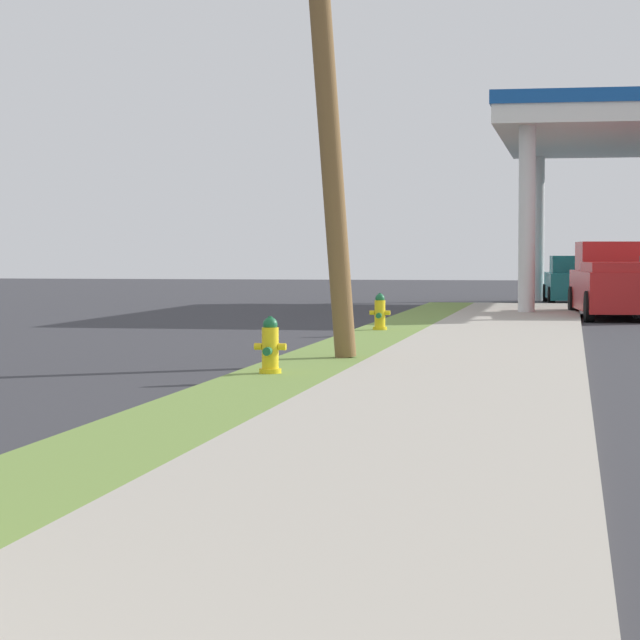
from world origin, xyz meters
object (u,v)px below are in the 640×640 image
fire_hydrant_third (380,314)px  utility_pole_midground (321,20)px  truck_red_at_forecourt (618,283)px  fire_hydrant_second (270,348)px  car_teal_by_near_pump (575,282)px

fire_hydrant_third → utility_pole_midground: utility_pole_midground is taller
truck_red_at_forecourt → utility_pole_midground: bearing=-106.5°
fire_hydrant_third → truck_red_at_forecourt: 9.87m
fire_hydrant_second → utility_pole_midground: utility_pole_midground is taller
fire_hydrant_third → car_teal_by_near_pump: 18.84m
fire_hydrant_second → car_teal_by_near_pump: (3.98, 28.65, 0.28)m
fire_hydrant_third → car_teal_by_near_pump: (3.95, 18.42, 0.28)m
fire_hydrant_third → utility_pole_midground: 9.04m
fire_hydrant_third → utility_pole_midground: bearing=-88.6°
fire_hydrant_second → car_teal_by_near_pump: size_ratio=0.16×
car_teal_by_near_pump → utility_pole_midground: bearing=-98.2°
utility_pole_midground → car_teal_by_near_pump: utility_pole_midground is taller
utility_pole_midground → car_teal_by_near_pump: bearing=81.8°
truck_red_at_forecourt → car_teal_by_near_pump: bearing=96.1°
fire_hydrant_third → truck_red_at_forecourt: bearing=59.5°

